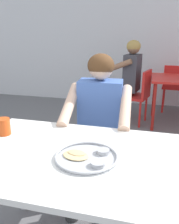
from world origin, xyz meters
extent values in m
cube|color=white|center=(0.00, 3.66, 1.70)|extent=(12.00, 0.12, 3.40)
cube|color=white|center=(-0.03, 0.02, 0.73)|extent=(1.25, 0.80, 0.03)
cylinder|color=#B2B2B7|center=(-0.60, 0.36, 0.36)|extent=(0.04, 0.04, 0.72)
cylinder|color=#B2B2B7|center=(0.53, 0.36, 0.36)|extent=(0.04, 0.04, 0.72)
cylinder|color=#B7BABF|center=(0.03, -0.01, 0.75)|extent=(0.32, 0.32, 0.01)
torus|color=#B7BABF|center=(0.03, -0.01, 0.76)|extent=(0.32, 0.32, 0.01)
cylinder|color=#B2B5BA|center=(0.10, -0.08, 0.76)|extent=(0.07, 0.07, 0.02)
cylinder|color=maroon|center=(0.10, -0.08, 0.77)|extent=(0.06, 0.06, 0.01)
cylinder|color=#B2B5BA|center=(0.10, 0.05, 0.76)|extent=(0.07, 0.07, 0.02)
cylinder|color=#C65119|center=(0.10, 0.05, 0.77)|extent=(0.06, 0.06, 0.01)
ellipsoid|color=#E5C689|center=(-0.03, -0.01, 0.76)|extent=(0.16, 0.13, 0.01)
ellipsoid|color=#E2BD81|center=(-0.03, 0.00, 0.77)|extent=(0.11, 0.08, 0.01)
cylinder|color=#D84C19|center=(-0.54, 0.15, 0.80)|extent=(0.08, 0.08, 0.10)
cylinder|color=#593319|center=(-0.54, 0.15, 0.83)|extent=(0.07, 0.07, 0.02)
cube|color=red|center=(-0.07, 0.81, 0.43)|extent=(0.44, 0.45, 0.04)
cube|color=red|center=(-0.08, 1.00, 0.66)|extent=(0.40, 0.06, 0.42)
cylinder|color=red|center=(0.11, 0.65, 0.21)|extent=(0.03, 0.03, 0.41)
cylinder|color=red|center=(-0.22, 0.63, 0.21)|extent=(0.03, 0.03, 0.41)
cylinder|color=red|center=(0.09, 0.99, 0.21)|extent=(0.03, 0.03, 0.41)
cylinder|color=red|center=(-0.25, 0.96, 0.21)|extent=(0.03, 0.03, 0.41)
cylinder|color=#303030|center=(0.11, 0.37, 0.22)|extent=(0.10, 0.10, 0.45)
cylinder|color=#303030|center=(0.10, 0.57, 0.49)|extent=(0.15, 0.41, 0.12)
cylinder|color=#303030|center=(-0.19, 0.35, 0.22)|extent=(0.10, 0.10, 0.45)
cylinder|color=#303030|center=(-0.20, 0.55, 0.49)|extent=(0.15, 0.41, 0.12)
cube|color=#4C72C6|center=(-0.07, 0.76, 0.74)|extent=(0.35, 0.22, 0.50)
cylinder|color=beige|center=(0.15, 0.59, 0.84)|extent=(0.11, 0.46, 0.25)
cylinder|color=beige|center=(-0.26, 0.56, 0.84)|extent=(0.11, 0.46, 0.25)
sphere|color=beige|center=(-0.07, 0.76, 1.09)|extent=(0.19, 0.19, 0.19)
ellipsoid|color=brown|center=(-0.07, 0.76, 1.10)|extent=(0.21, 0.20, 0.18)
cylinder|color=#AD1E18|center=(0.38, 2.27, 0.35)|extent=(0.04, 0.04, 0.69)
cylinder|color=#AD1E18|center=(0.38, 2.92, 0.35)|extent=(0.04, 0.04, 0.69)
cube|color=red|center=(0.07, 2.54, 0.42)|extent=(0.50, 0.49, 0.04)
cube|color=red|center=(0.26, 2.49, 0.63)|extent=(0.13, 0.39, 0.38)
cylinder|color=red|center=(-0.13, 2.42, 0.20)|extent=(0.03, 0.03, 0.40)
cylinder|color=red|center=(-0.05, 2.73, 0.20)|extent=(0.03, 0.03, 0.40)
cylinder|color=red|center=(0.20, 2.34, 0.20)|extent=(0.03, 0.03, 0.40)
cylinder|color=red|center=(0.27, 2.66, 0.20)|extent=(0.03, 0.03, 0.40)
cube|color=red|center=(0.74, 3.29, 0.44)|extent=(0.47, 0.45, 0.04)
cube|color=red|center=(0.72, 3.10, 0.64)|extent=(0.42, 0.07, 0.37)
cylinder|color=red|center=(0.58, 3.47, 0.21)|extent=(0.03, 0.03, 0.42)
cylinder|color=red|center=(0.55, 3.14, 0.21)|extent=(0.03, 0.03, 0.42)
cylinder|color=#303030|center=(-0.39, 2.52, 0.23)|extent=(0.10, 0.10, 0.45)
cylinder|color=#303030|center=(-0.19, 2.48, 0.49)|extent=(0.41, 0.19, 0.12)
cylinder|color=#303030|center=(-0.33, 2.81, 0.23)|extent=(0.10, 0.10, 0.45)
cylinder|color=#303030|center=(-0.14, 2.78, 0.49)|extent=(0.41, 0.19, 0.12)
cube|color=#3F3F47|center=(0.03, 2.60, 0.76)|extent=(0.26, 0.37, 0.54)
cylinder|color=#996B4C|center=(-0.18, 2.43, 0.87)|extent=(0.46, 0.16, 0.25)
cylinder|color=#996B4C|center=(-0.11, 2.83, 0.87)|extent=(0.46, 0.16, 0.25)
sphere|color=#996B4C|center=(0.03, 2.60, 1.13)|extent=(0.19, 0.19, 0.19)
ellipsoid|color=tan|center=(0.03, 2.60, 1.15)|extent=(0.21, 0.20, 0.18)
camera|label=1|loc=(0.30, -1.03, 1.35)|focal=38.21mm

